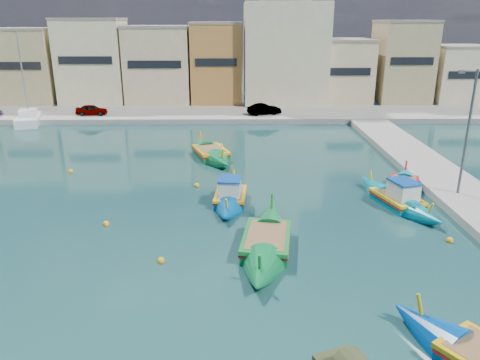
# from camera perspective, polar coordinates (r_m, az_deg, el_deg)

# --- Properties ---
(ground) EXTENTS (160.00, 160.00, 0.00)m
(ground) POSITION_cam_1_polar(r_m,az_deg,el_deg) (23.79, -9.58, -7.99)
(ground) COLOR #123037
(ground) RESTS_ON ground
(north_quay) EXTENTS (80.00, 8.00, 0.60)m
(north_quay) POSITION_cam_1_polar(r_m,az_deg,el_deg) (54.06, -4.65, 7.94)
(north_quay) COLOR gray
(north_quay) RESTS_ON ground
(north_townhouses) EXTENTS (83.20, 7.87, 10.19)m
(north_townhouses) POSITION_cam_1_polar(r_m,az_deg,el_deg) (60.63, 2.17, 13.69)
(north_townhouses) COLOR #CCB78D
(north_townhouses) RESTS_ON ground
(church_block) EXTENTS (10.00, 10.00, 19.10)m
(church_block) POSITION_cam_1_polar(r_m,az_deg,el_deg) (61.29, 5.43, 16.88)
(church_block) COLOR beige
(church_block) RESTS_ON ground
(quay_street_lamp) EXTENTS (1.18, 0.16, 8.00)m
(quay_street_lamp) POSITION_cam_1_polar(r_m,az_deg,el_deg) (30.91, 25.89, 5.26)
(quay_street_lamp) COLOR #595B60
(quay_street_lamp) RESTS_ON ground
(parked_cars) EXTENTS (34.93, 2.32, 1.21)m
(parked_cars) POSITION_cam_1_polar(r_m,az_deg,el_deg) (54.36, -16.76, 8.21)
(parked_cars) COLOR #4C1919
(parked_cars) RESTS_ON north_quay
(luzzu_turquoise_cabin) EXTENTS (4.08, 8.39, 2.64)m
(luzzu_turquoise_cabin) POSITION_cam_1_polar(r_m,az_deg,el_deg) (29.83, 18.63, -2.36)
(luzzu_turquoise_cabin) COLOR #00859E
(luzzu_turquoise_cabin) RESTS_ON ground
(luzzu_blue_cabin) EXTENTS (2.36, 7.44, 2.59)m
(luzzu_blue_cabin) POSITION_cam_1_polar(r_m,az_deg,el_deg) (28.70, -1.18, -2.16)
(luzzu_blue_cabin) COLOR #0057A7
(luzzu_blue_cabin) RESTS_ON ground
(luzzu_cyan_mid) EXTENTS (4.33, 7.58, 2.20)m
(luzzu_cyan_mid) POSITION_cam_1_polar(r_m,az_deg,el_deg) (32.60, 19.31, -0.79)
(luzzu_cyan_mid) COLOR #0079A1
(luzzu_cyan_mid) RESTS_ON ground
(luzzu_green) EXTENTS (4.90, 8.70, 2.67)m
(luzzu_green) POSITION_cam_1_polar(r_m,az_deg,el_deg) (38.07, -3.58, 3.16)
(luzzu_green) COLOR #0B733A
(luzzu_green) RESTS_ON ground
(luzzu_blue_south) EXTENTS (3.58, 9.74, 2.75)m
(luzzu_blue_south) POSITION_cam_1_polar(r_m,az_deg,el_deg) (23.16, 3.25, -7.73)
(luzzu_blue_south) COLOR #0B7639
(luzzu_blue_south) RESTS_ON ground
(yacht_north) EXTENTS (4.24, 8.14, 10.46)m
(yacht_north) POSITION_cam_1_polar(r_m,az_deg,el_deg) (56.79, -24.14, 7.00)
(yacht_north) COLOR white
(yacht_north) RESTS_ON ground
(mooring_buoys) EXTENTS (23.28, 21.22, 0.36)m
(mooring_buoys) POSITION_cam_1_polar(r_m,az_deg,el_deg) (29.84, -5.58, -1.89)
(mooring_buoys) COLOR yellow
(mooring_buoys) RESTS_ON ground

